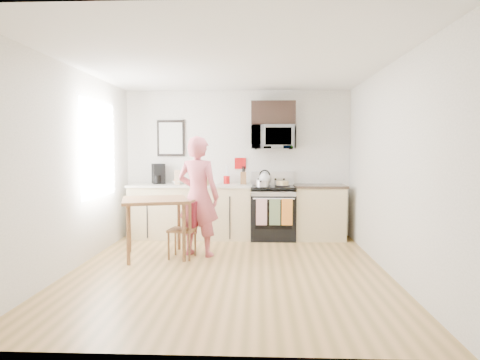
{
  "coord_description": "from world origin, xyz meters",
  "views": [
    {
      "loc": [
        0.38,
        -5.38,
        1.54
      ],
      "look_at": [
        0.1,
        1.0,
        1.09
      ],
      "focal_mm": 32.0,
      "sensor_mm": 36.0,
      "label": 1
    }
  ],
  "objects_px": {
    "chair": "(190,221)",
    "cake": "(282,184)",
    "person": "(198,196)",
    "microwave": "(273,137)",
    "range": "(273,214)",
    "dining_table": "(155,205)"
  },
  "relations": [
    {
      "from": "dining_table",
      "to": "cake",
      "type": "height_order",
      "value": "cake"
    },
    {
      "from": "cake",
      "to": "chair",
      "type": "bearing_deg",
      "value": -135.55
    },
    {
      "from": "chair",
      "to": "dining_table",
      "type": "bearing_deg",
      "value": 179.04
    },
    {
      "from": "cake",
      "to": "microwave",
      "type": "bearing_deg",
      "value": 132.96
    },
    {
      "from": "dining_table",
      "to": "cake",
      "type": "relative_size",
      "value": 3.87
    },
    {
      "from": "range",
      "to": "person",
      "type": "height_order",
      "value": "person"
    },
    {
      "from": "microwave",
      "to": "cake",
      "type": "distance_m",
      "value": 0.83
    },
    {
      "from": "person",
      "to": "chair",
      "type": "height_order",
      "value": "person"
    },
    {
      "from": "microwave",
      "to": "chair",
      "type": "relative_size",
      "value": 0.91
    },
    {
      "from": "microwave",
      "to": "cake",
      "type": "xyz_separation_m",
      "value": [
        0.16,
        -0.17,
        -0.8
      ]
    },
    {
      "from": "person",
      "to": "cake",
      "type": "relative_size",
      "value": 6.94
    },
    {
      "from": "range",
      "to": "person",
      "type": "bearing_deg",
      "value": -132.34
    },
    {
      "from": "range",
      "to": "cake",
      "type": "relative_size",
      "value": 4.64
    },
    {
      "from": "chair",
      "to": "cake",
      "type": "xyz_separation_m",
      "value": [
        1.37,
        1.35,
        0.42
      ]
    },
    {
      "from": "microwave",
      "to": "person",
      "type": "height_order",
      "value": "microwave"
    },
    {
      "from": "microwave",
      "to": "cake",
      "type": "height_order",
      "value": "microwave"
    },
    {
      "from": "chair",
      "to": "cake",
      "type": "bearing_deg",
      "value": 51.69
    },
    {
      "from": "range",
      "to": "cake",
      "type": "distance_m",
      "value": 0.55
    },
    {
      "from": "range",
      "to": "chair",
      "type": "xyz_separation_m",
      "value": [
        -1.22,
        -1.41,
        0.1
      ]
    },
    {
      "from": "person",
      "to": "cake",
      "type": "distance_m",
      "value": 1.74
    },
    {
      "from": "chair",
      "to": "microwave",
      "type": "bearing_deg",
      "value": 58.5
    },
    {
      "from": "microwave",
      "to": "dining_table",
      "type": "bearing_deg",
      "value": -140.22
    }
  ]
}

